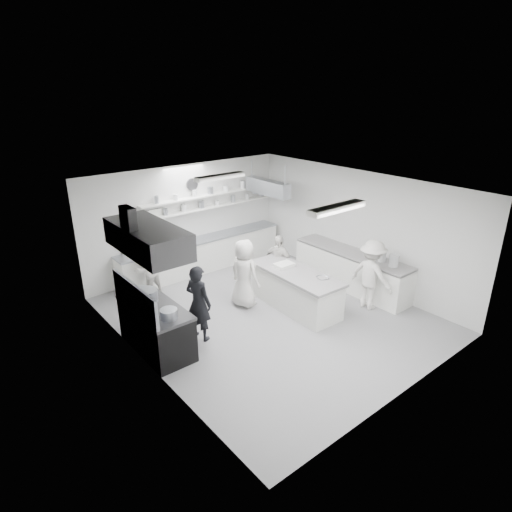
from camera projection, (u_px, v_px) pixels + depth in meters
floor at (269, 316)px, 9.95m from camera, size 6.00×7.00×0.02m
ceiling at (270, 187)px, 8.84m from camera, size 6.00×7.00×0.02m
wall_back at (187, 219)px, 11.91m from camera, size 6.00×0.04×3.00m
wall_front at (413, 317)px, 6.87m from camera, size 6.00×0.04×3.00m
wall_left at (141, 294)px, 7.63m from camera, size 0.04×7.00×3.00m
wall_right at (357, 228)px, 11.15m from camera, size 0.04×7.00×3.00m
stove at (156, 329)px, 8.54m from camera, size 0.80×1.80×0.90m
exhaust_hood at (147, 238)px, 7.84m from camera, size 0.85×2.00×0.50m
back_counter at (203, 255)px, 12.26m from camera, size 5.00×0.60×0.92m
shelf_lower at (210, 207)px, 12.14m from camera, size 4.20×0.26×0.04m
shelf_upper at (210, 195)px, 12.01m from camera, size 4.20×0.26×0.04m
pass_through_window at (144, 230)px, 11.15m from camera, size 1.30×0.04×1.00m
wall_clock at (192, 184)px, 11.65m from camera, size 0.32×0.05×0.32m
right_counter at (351, 270)px, 11.19m from camera, size 0.74×3.30×0.94m
pot_rack at (268, 187)px, 12.00m from camera, size 0.30×1.60×0.40m
light_fixture_front at (337, 208)px, 7.56m from camera, size 1.30×0.25×0.10m
light_fixture_rear at (220, 177)px, 10.16m from camera, size 1.30×0.25×0.10m
prep_island at (295, 290)px, 10.19m from camera, size 0.95×2.36×0.86m
stove_pot at (148, 297)px, 8.51m from camera, size 0.41×0.41×0.30m
cook_stove at (199, 303)px, 8.77m from camera, size 0.57×0.69×1.63m
cook_back at (147, 269)px, 10.62m from camera, size 0.82×0.70×1.47m
cook_island_left at (244, 273)px, 10.13m from camera, size 0.67×0.89×1.66m
cook_island_right at (278, 262)px, 11.07m from camera, size 0.54×0.90×1.44m
cook_right at (371, 275)px, 10.02m from camera, size 0.65×1.10×1.69m
bowl_island_a at (323, 278)px, 9.71m from camera, size 0.35×0.35×0.07m
bowl_island_b at (288, 267)px, 10.36m from camera, size 0.22×0.22×0.06m
bowl_right at (376, 257)px, 10.70m from camera, size 0.28×0.28×0.06m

